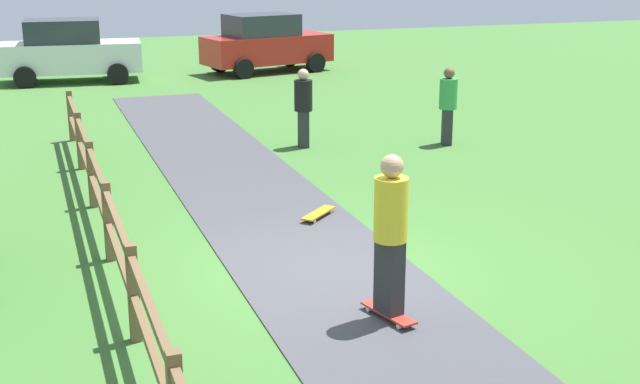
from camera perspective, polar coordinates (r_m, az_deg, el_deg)
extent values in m
plane|color=#427533|center=(11.22, 0.18, -5.23)|extent=(60.00, 60.00, 0.00)
cube|color=#47474C|center=(11.22, 0.18, -5.19)|extent=(2.40, 28.00, 0.02)
cube|color=brown|center=(9.31, -12.44, -6.66)|extent=(0.12, 0.12, 1.10)
cube|color=brown|center=(11.71, -14.06, -1.94)|extent=(0.12, 0.12, 1.10)
cube|color=brown|center=(14.18, -15.12, 1.15)|extent=(0.12, 0.12, 1.10)
cube|color=brown|center=(16.67, -15.87, 3.33)|extent=(0.12, 0.12, 1.10)
cube|color=brown|center=(19.19, -16.42, 4.93)|extent=(0.12, 0.12, 1.10)
cube|color=brown|center=(10.52, -13.33, -4.29)|extent=(0.08, 18.00, 0.09)
cube|color=brown|center=(10.37, -13.49, -1.96)|extent=(0.08, 18.00, 0.09)
cube|color=#B23326|center=(9.78, 4.62, -8.09)|extent=(0.40, 0.82, 0.02)
cylinder|color=silver|center=(9.95, 3.26, -7.87)|extent=(0.04, 0.07, 0.06)
cylinder|color=silver|center=(10.04, 3.95, -7.67)|extent=(0.04, 0.07, 0.06)
cylinder|color=silver|center=(9.55, 5.32, -8.99)|extent=(0.04, 0.07, 0.06)
cylinder|color=silver|center=(9.64, 6.02, -8.76)|extent=(0.04, 0.07, 0.06)
cube|color=#2D2D33|center=(9.60, 4.68, -5.68)|extent=(0.27, 0.36, 0.86)
cylinder|color=yellow|center=(9.33, 4.80, -1.17)|extent=(0.46, 0.46, 0.72)
sphere|color=tan|center=(9.20, 4.87, 1.74)|extent=(0.26, 0.26, 0.26)
cube|color=#BF8C19|center=(13.23, -0.10, -1.42)|extent=(0.72, 0.69, 0.02)
cylinder|color=silver|center=(13.51, 0.17, -1.22)|extent=(0.06, 0.06, 0.06)
cylinder|color=silver|center=(13.44, 0.74, -1.31)|extent=(0.06, 0.06, 0.06)
cylinder|color=silver|center=(13.04, -0.97, -1.88)|extent=(0.06, 0.06, 0.06)
cylinder|color=silver|center=(12.97, -0.39, -1.98)|extent=(0.06, 0.06, 0.06)
cube|color=#2D2D33|center=(17.88, -1.12, 4.27)|extent=(0.25, 0.35, 0.77)
cylinder|color=black|center=(17.75, -1.13, 6.51)|extent=(0.44, 0.44, 0.64)
sphere|color=beige|center=(17.68, -1.14, 7.91)|extent=(0.23, 0.23, 0.23)
cube|color=#2D2D33|center=(18.31, 8.53, 4.37)|extent=(0.30, 0.37, 0.77)
cylinder|color=green|center=(18.18, 8.63, 6.55)|extent=(0.49, 0.49, 0.64)
sphere|color=brown|center=(18.11, 8.68, 7.91)|extent=(0.23, 0.23, 0.23)
cube|color=red|center=(28.64, -3.57, 9.58)|extent=(4.47, 2.58, 0.90)
cube|color=#2D333D|center=(28.46, -3.96, 11.15)|extent=(2.49, 2.01, 0.70)
cylinder|color=black|center=(30.11, -2.09, 9.07)|extent=(0.68, 0.38, 0.64)
cylinder|color=black|center=(28.61, -0.30, 8.70)|extent=(0.68, 0.38, 0.64)
cylinder|color=black|center=(28.86, -6.78, 8.65)|extent=(0.68, 0.38, 0.64)
cylinder|color=black|center=(27.30, -5.17, 8.26)|extent=(0.68, 0.38, 0.64)
cube|color=silver|center=(27.60, -16.37, 8.71)|extent=(4.34, 2.07, 0.90)
cube|color=#2D333D|center=(27.53, -16.92, 10.32)|extent=(2.33, 1.75, 0.70)
cylinder|color=black|center=(28.52, -13.52, 8.22)|extent=(0.66, 0.30, 0.64)
cylinder|color=black|center=(26.78, -13.44, 7.73)|extent=(0.66, 0.30, 0.64)
cylinder|color=black|center=(28.61, -18.97, 7.82)|extent=(0.66, 0.30, 0.64)
cylinder|color=black|center=(26.88, -19.23, 7.30)|extent=(0.66, 0.30, 0.64)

